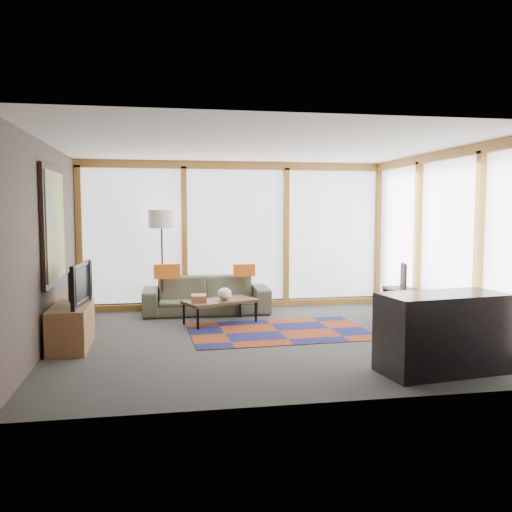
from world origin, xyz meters
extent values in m
plane|color=#32312F|center=(0.00, 0.00, 0.00)|extent=(5.50, 5.50, 0.00)
cube|color=#3E332C|center=(-2.75, 0.00, 1.30)|extent=(0.04, 5.00, 2.60)
cube|color=#3E332C|center=(0.00, -2.50, 1.30)|extent=(5.50, 0.04, 2.60)
cube|color=silver|center=(0.00, 0.00, 2.60)|extent=(5.50, 5.00, 0.04)
cube|color=white|center=(0.00, 2.47, 1.30)|extent=(5.30, 0.02, 2.35)
cube|color=white|center=(2.72, 0.00, 1.30)|extent=(0.02, 4.80, 2.35)
cube|color=black|center=(-2.71, 0.30, 1.55)|extent=(0.05, 1.35, 1.55)
cube|color=yellow|center=(-2.69, 0.30, 1.55)|extent=(0.02, 1.20, 1.40)
cube|color=#67260D|center=(0.33, 0.38, 0.01)|extent=(2.60, 1.74, 0.01)
imported|color=#3B3F2F|center=(-0.58, 1.95, 0.31)|extent=(2.13, 0.87, 0.62)
cube|color=#C65415|center=(-1.23, 1.90, 0.74)|extent=(0.44, 0.20, 0.23)
cube|color=#C65415|center=(0.07, 1.97, 0.72)|extent=(0.37, 0.12, 0.21)
cube|color=brown|center=(-0.77, 1.06, 0.41)|extent=(0.24, 0.30, 0.10)
ellipsoid|color=beige|center=(-0.37, 1.10, 0.46)|extent=(0.26, 0.26, 0.19)
ellipsoid|color=black|center=(2.39, -0.43, 0.55)|extent=(0.22, 0.22, 0.09)
ellipsoid|color=black|center=(2.43, -0.07, 0.55)|extent=(0.20, 0.20, 0.09)
cube|color=black|center=(2.48, 0.90, 0.70)|extent=(0.10, 0.30, 0.39)
cube|color=brown|center=(-2.47, -0.03, 0.27)|extent=(0.46, 1.10, 0.55)
imported|color=black|center=(-2.42, -0.04, 0.82)|extent=(0.22, 0.94, 0.54)
cube|color=black|center=(1.66, -1.81, 0.43)|extent=(1.43, 0.81, 0.86)
camera|label=1|loc=(-1.34, -7.13, 1.77)|focal=38.00mm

